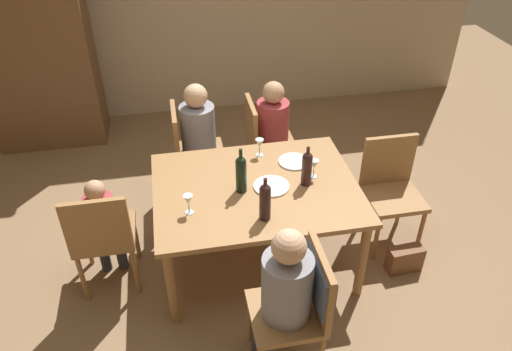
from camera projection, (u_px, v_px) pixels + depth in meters
ground_plane at (256, 257)px, 4.07m from camera, size 10.00×10.00×0.00m
armoire_cabinet at (35, 44)px, 5.01m from camera, size 1.18×0.62×2.18m
dining_table at (256, 195)px, 3.68m from camera, size 1.52×1.17×0.73m
chair_far_right at (263, 140)px, 4.56m from camera, size 0.44×0.44×0.92m
chair_far_left at (190, 147)px, 4.46m from camera, size 0.44×0.44×0.92m
chair_near at (306, 296)px, 2.97m from camera, size 0.46×0.44×0.92m
chair_left_end at (102, 234)px, 3.51m from camera, size 0.44×0.44×0.92m
chair_right_end at (391, 184)px, 4.00m from camera, size 0.44×0.44×0.92m
person_woman_host at (275, 128)px, 4.52m from camera, size 0.34×0.29×1.11m
person_man_bearded at (201, 134)px, 4.40m from camera, size 0.36×0.31×1.14m
person_man_guest at (282, 293)px, 2.91m from camera, size 0.35×0.30×1.13m
person_child_small at (103, 221)px, 3.58m from camera, size 0.22×0.25×0.94m
wine_bottle_tall_green at (265, 201)px, 3.26m from camera, size 0.08×0.08×0.33m
wine_bottle_dark_red at (241, 173)px, 3.51m from camera, size 0.08×0.08×0.36m
wine_bottle_short_olive at (307, 168)px, 3.58m from camera, size 0.08×0.08×0.32m
wine_glass_near_left at (260, 144)px, 3.92m from camera, size 0.07×0.07×0.15m
wine_glass_centre at (188, 200)px, 3.33m from camera, size 0.07×0.07×0.15m
wine_glass_near_right at (314, 165)px, 3.68m from camera, size 0.07×0.07×0.15m
dinner_plate_host at (271, 186)px, 3.63m from camera, size 0.27×0.27×0.01m
dinner_plate_guest_left at (294, 162)px, 3.90m from camera, size 0.25×0.25×0.01m
handbag at (405, 259)px, 3.90m from camera, size 0.29×0.14×0.22m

